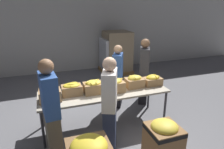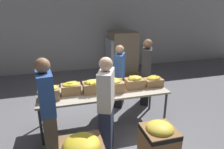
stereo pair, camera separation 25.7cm
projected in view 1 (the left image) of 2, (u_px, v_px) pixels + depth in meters
The scene contains 16 objects.
ground_plane at pixel (105, 124), 4.47m from camera, with size 30.00×30.00×0.00m, color slate.
wall_back at pixel (72, 19), 7.49m from camera, with size 16.00×0.08×4.00m.
sorting_table at pixel (104, 93), 4.22m from camera, with size 2.69×0.86×0.81m.
banana_box_0 at pixel (50, 94), 3.74m from camera, with size 0.39×0.31×0.28m.
banana_box_1 at pixel (72, 89), 3.99m from camera, with size 0.39×0.26×0.26m.
banana_box_2 at pixel (93, 87), 4.08m from camera, with size 0.40×0.32×0.29m.
banana_box_3 at pixel (114, 85), 4.16m from camera, with size 0.41×0.32×0.29m.
banana_box_4 at pixel (134, 81), 4.37m from camera, with size 0.39×0.28×0.27m.
banana_box_5 at pixel (153, 80), 4.49m from camera, with size 0.39×0.29×0.24m.
volunteer_0 at pixel (144, 72), 5.23m from camera, with size 0.41×0.52×1.73m.
volunteer_1 at pixel (51, 112), 3.25m from camera, with size 0.29×0.50×1.78m.
volunteer_2 at pixel (118, 77), 5.06m from camera, with size 0.39×0.48×1.61m.
volunteer_3 at pixel (110, 105), 3.50m from camera, with size 0.40×0.52×1.74m.
donation_bin_1 at pixel (163, 141), 3.29m from camera, with size 0.52×0.52×0.78m.
pallet_stack_0 at pixel (117, 53), 7.64m from camera, with size 1.03×1.03×1.59m.
pallet_stack_1 at pixel (115, 56), 7.72m from camera, with size 1.07×1.07×1.33m.
Camera 1 is at (-1.09, -3.69, 2.55)m, focal length 32.00 mm.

